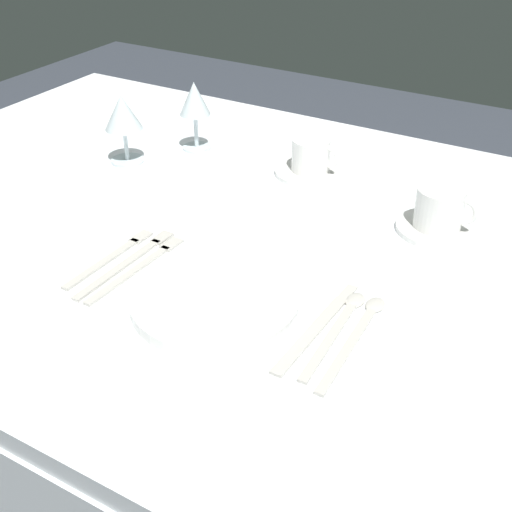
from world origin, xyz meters
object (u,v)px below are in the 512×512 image
Objects in this scene: dinner_plate at (215,300)px; wine_glass_left at (195,102)px; wine_glass_centre at (123,116)px; spoon_dessert at (359,331)px; coffee_cup_right at (312,155)px; spoon_soup at (340,323)px; fork_inner at (130,261)px; fork_outer at (140,267)px; coffee_cup_left at (440,208)px; fork_salad at (113,256)px; dinner_knife at (316,329)px.

wine_glass_left reaches higher than dinner_plate.
spoon_dessert is at bearing -23.75° from wine_glass_centre.
coffee_cup_right is (-0.29, 0.42, 0.04)m from spoon_dessert.
fork_inner is at bearing -176.51° from spoon_soup.
fork_outer is at bearing -10.80° from fork_inner.
coffee_cup_right is at bearing 76.55° from fork_inner.
wine_glass_centre is at bearing 142.81° from dinner_plate.
spoon_dessert is 2.16× the size of coffee_cup_left.
wine_glass_centre is (-0.65, -0.04, 0.06)m from coffee_cup_left.
wine_glass_centre is (-0.44, 0.33, 0.09)m from dinner_plate.
wine_glass_left is at bearing 142.10° from spoon_soup.
wine_glass_centre reaches higher than coffee_cup_right.
fork_inner is 1.00× the size of spoon_dessert.
spoon_dessert is at bearing -91.08° from coffee_cup_left.
fork_salad is at bearing 177.24° from fork_outer.
fork_salad is (-0.03, -0.00, 0.00)m from fork_inner.
fork_inner is at bearing -177.03° from spoon_dessert.
fork_inner is 0.41m from wine_glass_centre.
coffee_cup_right is (0.08, 0.45, 0.04)m from fork_outer.
dinner_plate is 1.67× the size of wine_glass_left.
coffee_cup_right is at bearing 121.28° from spoon_soup.
fork_inner is 1.06× the size of spoon_soup.
wine_glass_centre is at bearing 156.25° from spoon_dessert.
wine_glass_left is (-0.57, 0.09, 0.06)m from coffee_cup_left.
fork_outer is (-0.16, 0.02, -0.01)m from dinner_plate.
coffee_cup_left reaches higher than spoon_soup.
spoon_dessert reaches higher than dinner_knife.
coffee_cup_left is 0.31m from coffee_cup_right.
dinner_knife is at bearing -0.33° from fork_outer.
dinner_knife is 1.57× the size of wine_glass_left.
fork_inner is at bearing 171.48° from dinner_plate.
spoon_soup is at bearing 3.49° from fork_inner.
fork_inner is at bearing 178.89° from dinner_knife.
coffee_cup_right is (0.11, 0.45, 0.04)m from fork_inner.
fork_outer is 0.31m from dinner_knife.
wine_glass_left is (-0.19, 0.44, 0.10)m from fork_outer.
spoon_dessert is at bearing -3.48° from spoon_soup.
fork_salad is 0.43m from spoon_dessert.
fork_outer is 0.96× the size of spoon_dessert.
wine_glass_left is (-0.13, 0.44, 0.10)m from fork_salad.
coffee_cup_left is at bearing 83.79° from spoon_soup.
spoon_soup is 0.68m from wine_glass_left.
dinner_plate is 1.08× the size of spoon_dessert.
coffee_cup_left is at bearing 41.30° from fork_inner.
dinner_plate reaches higher than spoon_soup.
coffee_cup_right is at bearing 117.21° from dinner_knife.
dinner_knife is (0.37, -0.00, -0.00)m from fork_salad.
spoon_dessert is 1.60× the size of wine_glass_centre.
coffee_cup_right is (-0.08, 0.47, 0.03)m from dinner_plate.
fork_inner is 0.48m from wine_glass_left.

